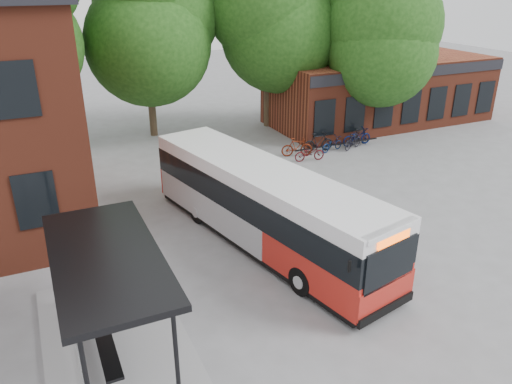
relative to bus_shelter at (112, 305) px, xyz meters
name	(u,v)px	position (x,y,z in m)	size (l,w,h in m)	color
ground	(262,288)	(4.50, 1.00, -1.45)	(100.00, 100.00, 0.00)	slate
shop_row	(380,90)	(19.50, 15.00, 0.55)	(14.00, 6.20, 4.00)	maroon
bus_shelter	(112,305)	(0.00, 0.00, 0.00)	(3.60, 7.00, 2.90)	black
bike_rail	(337,147)	(13.78, 11.00, -1.26)	(5.20, 0.10, 0.38)	black
tree_0	(7,49)	(-1.50, 17.00, 4.05)	(7.92, 7.92, 11.00)	#194011
tree_1	(147,45)	(5.50, 18.00, 3.75)	(7.92, 7.92, 10.40)	#194011
tree_2	(268,35)	(12.50, 17.00, 4.05)	(7.92, 7.92, 11.00)	#194011
tree_3	(378,54)	(17.50, 13.00, 3.19)	(7.04, 7.04, 9.28)	#194011
city_bus	(263,206)	(5.76, 3.57, -0.04)	(2.36, 11.06, 2.81)	red
bicycle_0	(309,153)	(11.58, 10.22, -1.03)	(0.55, 1.58, 0.83)	#4C0F13
bicycle_1	(297,147)	(11.36, 11.14, -0.95)	(0.47, 1.66, 1.00)	#5D1D0C
bicycle_2	(332,144)	(13.47, 11.04, -1.05)	(0.53, 1.52, 0.80)	#0C2047
bicycle_3	(318,142)	(12.74, 11.29, -0.92)	(0.50, 1.75, 1.05)	black
bicycle_5	(353,141)	(14.70, 10.86, -1.00)	(0.43, 1.51, 0.91)	black
bicycle_6	(357,137)	(15.28, 11.33, -0.97)	(0.64, 1.83, 0.96)	#041448
bicycle_7	(359,136)	(15.50, 11.39, -0.99)	(0.43, 1.53, 0.92)	black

